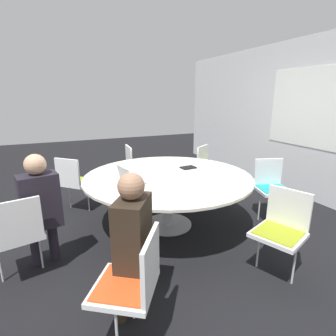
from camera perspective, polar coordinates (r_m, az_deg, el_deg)
ground_plane at (r=3.76m, az=0.00°, el=-12.21°), size 16.00×16.00×0.00m
wall_back at (r=5.05m, az=29.22°, el=9.04°), size 8.00×0.07×2.70m
conference_table at (r=3.51m, az=0.00°, el=-2.81°), size 2.22×2.22×0.73m
chair_0 at (r=2.91m, az=-30.01°, el=-11.76°), size 0.50×0.52×0.87m
chair_1 at (r=1.99m, az=-7.58°, el=-22.90°), size 0.60×0.59×0.87m
chair_2 at (r=2.85m, az=23.52°, el=-11.47°), size 0.56×0.55×0.87m
chair_3 at (r=4.06m, az=21.55°, el=-3.25°), size 0.53×0.54×0.87m
chair_4 at (r=4.86m, az=8.84°, el=0.65°), size 0.59×0.60×0.87m
chair_5 at (r=4.91m, az=-7.02°, el=0.87°), size 0.46×0.44×0.87m
chair_6 at (r=4.25m, az=-19.76°, el=-2.28°), size 0.61×0.61×0.87m
person_0 at (r=2.93m, az=-26.05°, el=-6.89°), size 0.31×0.40×1.22m
person_1 at (r=2.09m, az=-8.02°, el=-14.42°), size 0.42×0.38×1.22m
laptop at (r=3.18m, az=-8.41°, el=-2.44°), size 0.34×0.30×0.21m
spiral_notebook at (r=3.83m, az=4.42°, el=0.10°), size 0.17×0.22×0.02m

